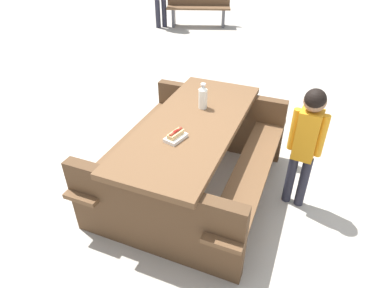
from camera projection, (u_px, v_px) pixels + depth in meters
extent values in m
plane|color=#ADA599|center=(192.00, 188.00, 3.23)|extent=(30.00, 30.00, 0.00)
cube|color=brown|center=(192.00, 125.00, 2.82)|extent=(1.88, 0.98, 0.05)
cube|color=brown|center=(253.00, 167.00, 2.82)|extent=(1.82, 0.50, 0.04)
cube|color=brown|center=(138.00, 140.00, 3.16)|extent=(1.82, 0.50, 0.04)
cube|color=#4D3520|center=(152.00, 219.00, 2.44)|extent=(0.27, 1.40, 0.70)
cube|color=#4D3520|center=(219.00, 120.00, 3.63)|extent=(0.27, 1.40, 0.70)
cylinder|color=silver|center=(203.00, 99.00, 2.98)|extent=(0.08, 0.08, 0.18)
cone|color=silver|center=(203.00, 88.00, 2.91)|extent=(0.07, 0.07, 0.04)
cylinder|color=silver|center=(203.00, 85.00, 2.90)|extent=(0.04, 0.04, 0.02)
cube|color=white|center=(176.00, 138.00, 2.58)|extent=(0.21, 0.17, 0.03)
cube|color=#D8B272|center=(176.00, 134.00, 2.56)|extent=(0.16, 0.11, 0.04)
cylinder|color=maroon|center=(176.00, 132.00, 2.55)|extent=(0.14, 0.08, 0.03)
ellipsoid|color=maroon|center=(176.00, 131.00, 2.55)|extent=(0.07, 0.05, 0.01)
cylinder|color=#262633|center=(290.00, 178.00, 2.96)|extent=(0.08, 0.08, 0.52)
cylinder|color=#262633|center=(303.00, 182.00, 2.92)|extent=(0.08, 0.08, 0.52)
cube|color=orange|center=(307.00, 135.00, 2.67)|extent=(0.20, 0.20, 0.44)
cylinder|color=orange|center=(294.00, 129.00, 2.70)|extent=(0.06, 0.06, 0.37)
cylinder|color=orange|center=(322.00, 136.00, 2.62)|extent=(0.06, 0.06, 0.37)
sphere|color=#997051|center=(315.00, 101.00, 2.50)|extent=(0.17, 0.17, 0.17)
sphere|color=black|center=(315.00, 99.00, 2.48)|extent=(0.16, 0.16, 0.16)
cube|color=brown|center=(198.00, 8.00, 7.87)|extent=(0.72, 1.55, 0.04)
cube|color=#4C4C51|center=(174.00, 17.00, 8.01)|extent=(0.36, 0.14, 0.41)
cube|color=#4C4C51|center=(223.00, 18.00, 7.97)|extent=(0.36, 0.14, 0.41)
cylinder|color=#262633|center=(158.00, 11.00, 7.79)|extent=(0.12, 0.12, 0.74)
cylinder|color=#262633|center=(164.00, 11.00, 7.86)|extent=(0.12, 0.12, 0.74)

